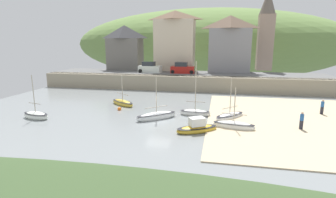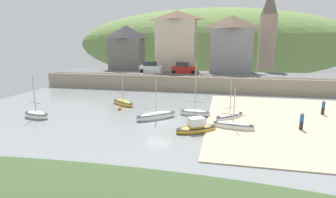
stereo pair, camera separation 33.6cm
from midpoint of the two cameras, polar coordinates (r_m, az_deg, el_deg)
name	(u,v)px [view 1 (the left image)]	position (r m, az deg, el deg)	size (l,w,h in m)	color
ground	(146,159)	(18.18, -5.32, -12.85)	(48.00, 41.00, 0.61)	gray
quay_seawall	(183,82)	(43.74, 2.95, 3.75)	(48.00, 9.40, 2.40)	gray
hillside_backdrop	(209,44)	(80.59, 8.76, 11.62)	(80.00, 44.00, 20.15)	olive
waterfront_building_left	(125,47)	(53.94, -9.49, 11.04)	(6.78, 4.38, 8.59)	slate
waterfront_building_centre	(175,41)	(51.27, 1.32, 12.52)	(7.64, 5.00, 11.13)	beige
waterfront_building_right	(229,43)	(50.52, 12.97, 11.64)	(7.61, 5.54, 10.08)	gray
church_with_spire	(266,29)	(55.16, 20.29, 14.04)	(3.00, 3.00, 15.19)	gray
sailboat_far_left	(197,128)	(23.72, 5.87, -6.23)	(4.03, 3.13, 1.48)	gold
fishing_boat_green	(195,113)	(28.78, 5.55, -2.97)	(3.38, 1.31, 6.08)	silver
sailboat_nearest_shore	(123,103)	(33.87, -10.06, -0.84)	(3.95, 3.28, 3.94)	gold
dinghy_open_wooden	(36,116)	(30.94, -26.96, -3.21)	(3.36, 2.00, 4.79)	white
sailboat_white_hull	(230,116)	(28.41, 12.88, -3.59)	(3.55, 3.69, 4.39)	white
rowboat_small_beached	(156,116)	(27.37, -2.86, -3.73)	(4.14, 3.74, 4.58)	white
motorboat_with_cabin	(234,126)	(25.06, 13.63, -5.62)	(3.96, 1.65, 4.05)	white
parked_car_near_slipway	(150,68)	(47.94, -4.16, 6.72)	(4.27, 2.16, 1.95)	silver
parked_car_by_wall	(182,69)	(46.73, 2.91, 6.59)	(4.12, 1.82, 1.95)	#B41D17
person_on_slipway	(322,106)	(33.18, 30.16, -1.36)	(0.34, 0.34, 1.62)	#282833
person_near_water	(302,120)	(26.61, 26.63, -4.03)	(0.34, 0.34, 1.62)	#282833
mooring_buoy	(119,109)	(31.44, -10.77, -2.14)	(0.46, 0.46, 0.46)	orange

